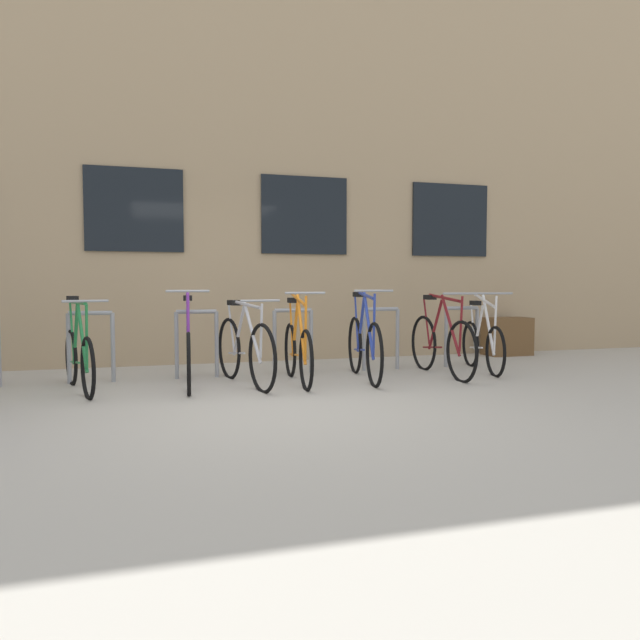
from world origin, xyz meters
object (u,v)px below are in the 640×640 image
Objects in this scene: bicycle_white at (482,343)px; bicycle_silver at (244,349)px; bicycle_maroon at (441,343)px; bicycle_green at (79,357)px; bicycle_orange at (298,350)px; bicycle_purple at (188,352)px; planter_box at (507,336)px; bicycle_blue at (364,345)px.

bicycle_white reaches higher than bicycle_silver.
bicycle_silver is (-2.47, 0.03, -0.00)m from bicycle_maroon.
bicycle_maroon is at bearing -1.62° from bicycle_green.
bicycle_green is (-2.37, 0.14, -0.01)m from bicycle_orange.
bicycle_white is at bearing 4.67° from bicycle_orange.
planter_box is at bearing 16.59° from bicycle_purple.
planter_box is (3.88, 1.62, -0.08)m from bicycle_orange.
bicycle_purple is at bearing 175.57° from bicycle_orange.
bicycle_purple is 0.94× the size of bicycle_maroon.
bicycle_purple is 0.94× the size of bicycle_silver.
bicycle_silver is 2.58× the size of planter_box.
bicycle_white reaches higher than planter_box.
bicycle_maroon is 2.47m from bicycle_silver.
planter_box is at bearing 46.76° from bicycle_white.
bicycle_purple is 3.79m from bicycle_white.
bicycle_maroon is 0.73m from bicycle_white.
bicycle_purple is at bearing -178.28° from bicycle_white.
bicycle_white is at bearing 0.85° from bicycle_green.
bicycle_white is at bearing -133.24° from planter_box.
bicycle_maroon is 1.14× the size of bicycle_white.
bicycle_blue is 1.14× the size of bicycle_white.
bicycle_silver is 4.76m from planter_box.
bicycle_blue reaches higher than bicycle_silver.
bicycle_orange is 0.61m from bicycle_silver.
bicycle_silver is (1.76, -0.09, 0.03)m from bicycle_green.
bicycle_blue is 1.06× the size of bicycle_purple.
bicycle_orange is at bearing -3.87° from bicycle_silver.
planter_box is at bearing 19.34° from bicycle_silver.
bicycle_orange reaches higher than bicycle_silver.
planter_box is (2.03, 1.60, -0.10)m from bicycle_maroon.
bicycle_white is 2.25× the size of planter_box.
bicycle_maroon reaches higher than planter_box.
bicycle_blue reaches higher than bicycle_white.
bicycle_white is 0.87× the size of bicycle_silver.
bicycle_maroon is 2.57× the size of planter_box.
bicycle_green is 4.23m from bicycle_maroon.
bicycle_green reaches higher than bicycle_silver.
bicycle_maroon is at bearing -141.67° from planter_box.
bicycle_orange is at bearing -4.43° from bicycle_purple.
bicycle_purple reaches higher than planter_box.
bicycle_blue reaches higher than planter_box.
bicycle_white is (0.70, 0.19, -0.04)m from bicycle_maroon.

